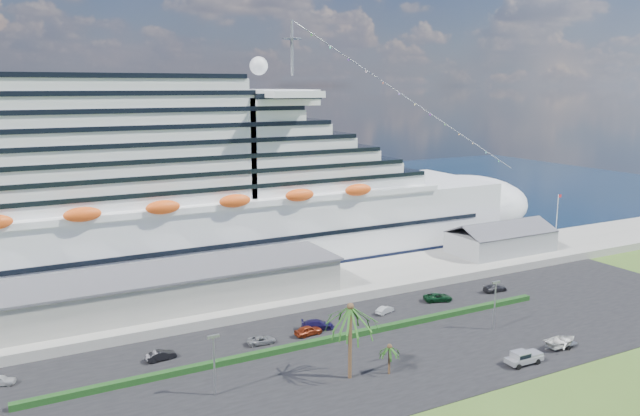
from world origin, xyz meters
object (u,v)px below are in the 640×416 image
boat_trailer (562,341)px  pickup_truck (524,357)px  parked_car_3 (318,324)px  cruise_ship (156,199)px

boat_trailer → pickup_truck: bearing=-171.9°
parked_car_3 → pickup_truck: 32.71m
parked_car_3 → boat_trailer: size_ratio=0.84×
parked_car_3 → cruise_ship: bearing=42.5°
pickup_truck → cruise_ship: bearing=117.8°
parked_car_3 → pickup_truck: (20.16, -25.76, 0.34)m
parked_car_3 → boat_trailer: 38.33m
cruise_ship → parked_car_3: size_ratio=35.50×
cruise_ship → parked_car_3: (15.77, -42.30, -15.79)m
cruise_ship → parked_car_3: bearing=-69.6°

